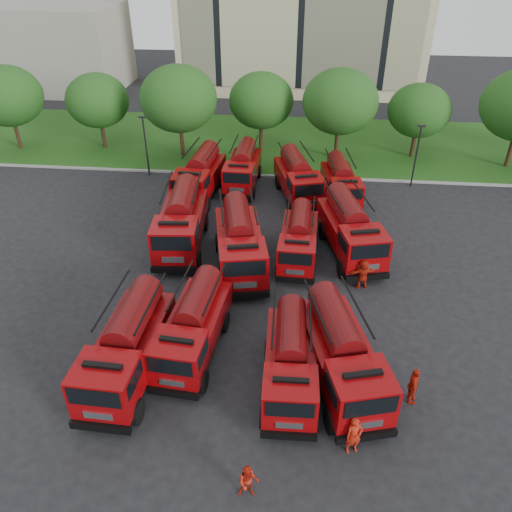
{
  "coord_description": "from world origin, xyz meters",
  "views": [
    {
      "loc": [
        3.03,
        -21.36,
        17.61
      ],
      "look_at": [
        0.64,
        2.69,
        1.8
      ],
      "focal_mm": 35.0,
      "sensor_mm": 36.0,
      "label": 1
    }
  ],
  "objects_px": {
    "fire_truck_6": "(299,239)",
    "firefighter_0": "(352,450)",
    "fire_truck_9": "(243,168)",
    "fire_truck_7": "(350,229)",
    "fire_truck_10": "(298,178)",
    "fire_truck_2": "(290,360)",
    "firefighter_3": "(394,411)",
    "firefighter_5": "(361,287)",
    "firefighter_2": "(409,401)",
    "fire_truck_0": "(128,346)",
    "fire_truck_8": "(200,175)",
    "fire_truck_4": "(181,221)",
    "firefighter_1": "(248,494)",
    "fire_truck_11": "(341,182)",
    "firefighter_4": "(193,314)",
    "fire_truck_1": "(193,326)",
    "fire_truck_5": "(240,242)",
    "fire_truck_3": "(341,353)"
  },
  "relations": [
    {
      "from": "fire_truck_5",
      "to": "firefighter_3",
      "type": "relative_size",
      "value": 5.38
    },
    {
      "from": "fire_truck_5",
      "to": "fire_truck_8",
      "type": "bearing_deg",
      "value": 102.5
    },
    {
      "from": "firefighter_0",
      "to": "firefighter_4",
      "type": "relative_size",
      "value": 1.12
    },
    {
      "from": "firefighter_5",
      "to": "fire_truck_0",
      "type": "bearing_deg",
      "value": 20.03
    },
    {
      "from": "fire_truck_4",
      "to": "firefighter_3",
      "type": "height_order",
      "value": "fire_truck_4"
    },
    {
      "from": "fire_truck_10",
      "to": "firefighter_5",
      "type": "xyz_separation_m",
      "value": [
        4.14,
        -11.52,
        -1.63
      ]
    },
    {
      "from": "fire_truck_11",
      "to": "firefighter_1",
      "type": "xyz_separation_m",
      "value": [
        -4.33,
        -24.82,
        -1.49
      ]
    },
    {
      "from": "fire_truck_5",
      "to": "firefighter_5",
      "type": "distance_m",
      "value": 7.72
    },
    {
      "from": "firefighter_2",
      "to": "fire_truck_0",
      "type": "bearing_deg",
      "value": 95.19
    },
    {
      "from": "fire_truck_8",
      "to": "fire_truck_10",
      "type": "distance_m",
      "value": 7.59
    },
    {
      "from": "fire_truck_2",
      "to": "fire_truck_11",
      "type": "bearing_deg",
      "value": 79.38
    },
    {
      "from": "fire_truck_5",
      "to": "firefighter_0",
      "type": "relative_size",
      "value": 4.34
    },
    {
      "from": "fire_truck_2",
      "to": "firefighter_3",
      "type": "height_order",
      "value": "fire_truck_2"
    },
    {
      "from": "fire_truck_7",
      "to": "fire_truck_10",
      "type": "height_order",
      "value": "fire_truck_7"
    },
    {
      "from": "fire_truck_0",
      "to": "fire_truck_11",
      "type": "height_order",
      "value": "fire_truck_0"
    },
    {
      "from": "fire_truck_2",
      "to": "fire_truck_7",
      "type": "bearing_deg",
      "value": 72.62
    },
    {
      "from": "fire_truck_4",
      "to": "fire_truck_8",
      "type": "distance_m",
      "value": 7.5
    },
    {
      "from": "fire_truck_10",
      "to": "firefighter_4",
      "type": "height_order",
      "value": "fire_truck_10"
    },
    {
      "from": "fire_truck_4",
      "to": "firefighter_0",
      "type": "height_order",
      "value": "fire_truck_4"
    },
    {
      "from": "firefighter_5",
      "to": "firefighter_0",
      "type": "bearing_deg",
      "value": 68.81
    },
    {
      "from": "fire_truck_7",
      "to": "firefighter_5",
      "type": "relative_size",
      "value": 4.24
    },
    {
      "from": "fire_truck_0",
      "to": "fire_truck_8",
      "type": "relative_size",
      "value": 0.99
    },
    {
      "from": "fire_truck_0",
      "to": "fire_truck_9",
      "type": "distance_m",
      "value": 21.32
    },
    {
      "from": "fire_truck_7",
      "to": "firefighter_1",
      "type": "bearing_deg",
      "value": -118.6
    },
    {
      "from": "firefighter_0",
      "to": "fire_truck_8",
      "type": "bearing_deg",
      "value": 96.03
    },
    {
      "from": "firefighter_3",
      "to": "fire_truck_10",
      "type": "bearing_deg",
      "value": -119.25
    },
    {
      "from": "fire_truck_9",
      "to": "fire_truck_8",
      "type": "bearing_deg",
      "value": -144.6
    },
    {
      "from": "fire_truck_9",
      "to": "firefighter_3",
      "type": "relative_size",
      "value": 4.53
    },
    {
      "from": "fire_truck_8",
      "to": "firefighter_2",
      "type": "bearing_deg",
      "value": -51.09
    },
    {
      "from": "fire_truck_0",
      "to": "fire_truck_7",
      "type": "relative_size",
      "value": 0.94
    },
    {
      "from": "fire_truck_4",
      "to": "firefighter_1",
      "type": "xyz_separation_m",
      "value": [
        6.3,
        -17.11,
        -1.81
      ]
    },
    {
      "from": "firefighter_2",
      "to": "firefighter_3",
      "type": "distance_m",
      "value": 1.0
    },
    {
      "from": "fire_truck_7",
      "to": "fire_truck_11",
      "type": "distance_m",
      "value": 7.54
    },
    {
      "from": "firefighter_2",
      "to": "fire_truck_4",
      "type": "bearing_deg",
      "value": 54.49
    },
    {
      "from": "firefighter_5",
      "to": "firefighter_1",
      "type": "bearing_deg",
      "value": 54.1
    },
    {
      "from": "fire_truck_10",
      "to": "fire_truck_9",
      "type": "bearing_deg",
      "value": 143.97
    },
    {
      "from": "fire_truck_9",
      "to": "fire_truck_7",
      "type": "bearing_deg",
      "value": -48.33
    },
    {
      "from": "fire_truck_6",
      "to": "firefighter_3",
      "type": "height_order",
      "value": "fire_truck_6"
    },
    {
      "from": "fire_truck_8",
      "to": "firefighter_2",
      "type": "height_order",
      "value": "fire_truck_8"
    },
    {
      "from": "fire_truck_1",
      "to": "fire_truck_3",
      "type": "distance_m",
      "value": 7.16
    },
    {
      "from": "fire_truck_2",
      "to": "fire_truck_4",
      "type": "xyz_separation_m",
      "value": [
        -7.58,
        11.55,
        0.3
      ]
    },
    {
      "from": "fire_truck_7",
      "to": "fire_truck_10",
      "type": "xyz_separation_m",
      "value": [
        -3.55,
        7.72,
        -0.1
      ]
    },
    {
      "from": "fire_truck_10",
      "to": "fire_truck_3",
      "type": "bearing_deg",
      "value": -97.71
    },
    {
      "from": "fire_truck_4",
      "to": "firefighter_5",
      "type": "relative_size",
      "value": 4.31
    },
    {
      "from": "fire_truck_4",
      "to": "fire_truck_3",
      "type": "bearing_deg",
      "value": -53.31
    },
    {
      "from": "fire_truck_9",
      "to": "fire_truck_10",
      "type": "relative_size",
      "value": 0.91
    },
    {
      "from": "fire_truck_3",
      "to": "firefighter_3",
      "type": "xyz_separation_m",
      "value": [
        2.37,
        -1.61,
        -1.68
      ]
    },
    {
      "from": "fire_truck_2",
      "to": "firefighter_4",
      "type": "height_order",
      "value": "fire_truck_2"
    },
    {
      "from": "fire_truck_6",
      "to": "firefighter_0",
      "type": "xyz_separation_m",
      "value": [
        2.59,
        -13.91,
        -1.47
      ]
    },
    {
      "from": "fire_truck_1",
      "to": "firefighter_5",
      "type": "height_order",
      "value": "fire_truck_1"
    }
  ]
}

